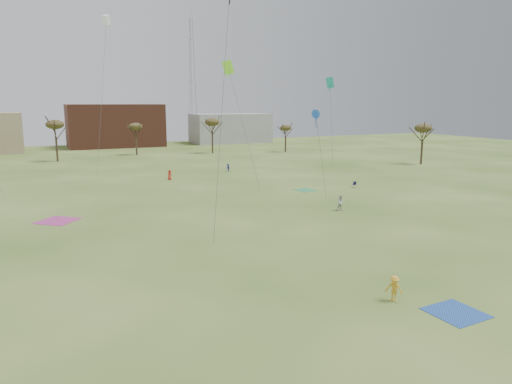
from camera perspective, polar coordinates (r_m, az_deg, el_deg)
name	(u,v)px	position (r m, az deg, el deg)	size (l,w,h in m)	color
ground	(340,317)	(29.55, 10.12, -14.58)	(260.00, 260.00, 0.00)	#38551A
flyer_mid_b	(394,289)	(32.06, 16.32, -11.12)	(1.10, 0.63, 1.71)	gold
spectator_mid_e	(341,203)	(56.43, 10.20, -1.28)	(0.92, 0.72, 1.90)	silver
flyer_far_b	(170,175)	(79.02, -10.37, 2.05)	(0.80, 0.52, 1.64)	red
flyer_far_c	(228,168)	(87.31, -3.39, 2.95)	(0.93, 0.53, 1.43)	navy
blanket_blue	(456,313)	(31.96, 22.96, -13.29)	(3.04, 3.04, 0.03)	#244D9F
blanket_plum	(58,221)	(55.25, -22.81, -3.24)	(3.68, 3.68, 0.03)	#AD357E
blanket_olive	(305,190)	(68.98, 5.96, 0.22)	(2.68, 2.68, 0.03)	#338E54
camp_chair_right	(354,186)	(72.37, 11.74, 0.75)	(0.71, 0.69, 0.87)	#141639
kites_aloft	(169,28)	(60.04, -10.49, 18.87)	(60.70, 77.32, 26.06)	#18927F
tree_line	(106,130)	(101.81, -17.69, 7.18)	(117.44, 49.32, 8.91)	#3A2B1E
building_brick	(115,125)	(143.38, -16.65, 7.70)	(26.00, 16.00, 12.00)	brown
building_grey	(230,128)	(150.60, -3.10, 7.69)	(24.00, 12.00, 9.00)	gray
radio_tower	(192,81)	(153.80, -7.71, 13.15)	(1.51, 1.72, 41.00)	#9EA3A8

